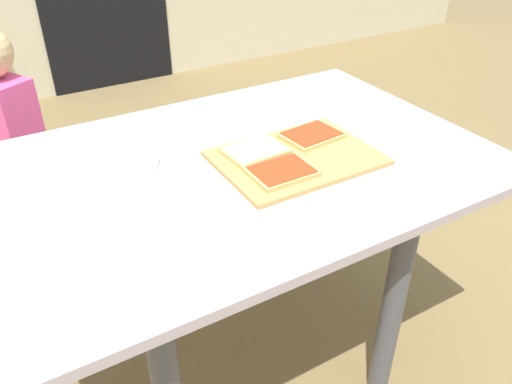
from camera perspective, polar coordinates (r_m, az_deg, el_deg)
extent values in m
plane|color=olive|center=(1.86, -2.39, -17.65)|extent=(16.00, 16.00, 0.00)
cube|color=#AE9FA4|center=(1.37, -3.10, 2.53)|extent=(1.43, 0.91, 0.03)
cylinder|color=#4C4C51|center=(1.56, 14.98, -12.01)|extent=(0.06, 0.06, 0.73)
cylinder|color=#4C4C51|center=(1.77, -17.90, -6.19)|extent=(0.06, 0.06, 0.73)
cylinder|color=#4C4C51|center=(1.97, 1.41, -0.12)|extent=(0.06, 0.06, 0.73)
cube|color=tan|center=(1.39, 4.47, 3.84)|extent=(0.42, 0.31, 0.01)
cube|color=#E4A15F|center=(1.39, -0.10, 4.56)|extent=(0.17, 0.13, 0.01)
cube|color=beige|center=(1.39, -0.10, 4.82)|extent=(0.15, 0.12, 0.00)
cube|color=#E4A15F|center=(1.48, 6.14, 6.30)|extent=(0.17, 0.14, 0.01)
cube|color=#BB3718|center=(1.48, 6.16, 6.55)|extent=(0.16, 0.13, 0.00)
cube|color=#E4A15F|center=(1.30, 2.87, 2.26)|extent=(0.16, 0.12, 0.01)
cube|color=#BB3718|center=(1.29, 2.88, 2.54)|extent=(0.15, 0.11, 0.00)
cylinder|color=white|center=(1.49, 5.24, 5.92)|extent=(0.22, 0.22, 0.01)
cylinder|color=silver|center=(1.41, -15.06, 3.06)|extent=(0.22, 0.22, 0.01)
cylinder|color=#253A4C|center=(2.29, -24.54, -2.56)|extent=(0.09, 0.09, 0.44)
cylinder|color=#253A4C|center=(2.19, -22.31, -3.68)|extent=(0.09, 0.09, 0.44)
cube|color=#E54C8C|center=(2.05, -25.94, 6.23)|extent=(0.24, 0.28, 0.38)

